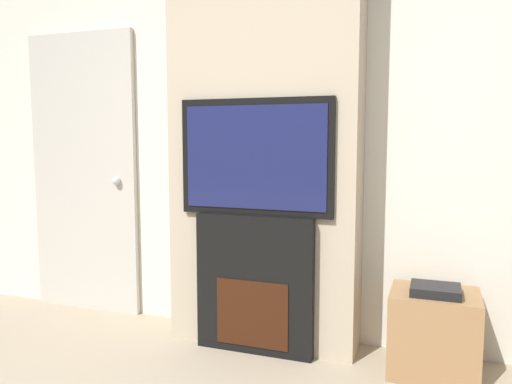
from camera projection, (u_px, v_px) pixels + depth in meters
wall_back at (274, 130)px, 3.25m from camera, size 6.00×0.06×2.70m
chimney_breast at (265, 130)px, 3.07m from camera, size 1.18×0.31×2.70m
fireplace at (256, 284)px, 3.03m from camera, size 0.73×0.15×0.84m
television at (256, 157)px, 2.94m from camera, size 0.94×0.07×0.69m
media_stand at (434, 332)px, 2.74m from camera, size 0.47×0.39×0.51m
entry_door at (84, 174)px, 3.73m from camera, size 0.90×0.09×2.07m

